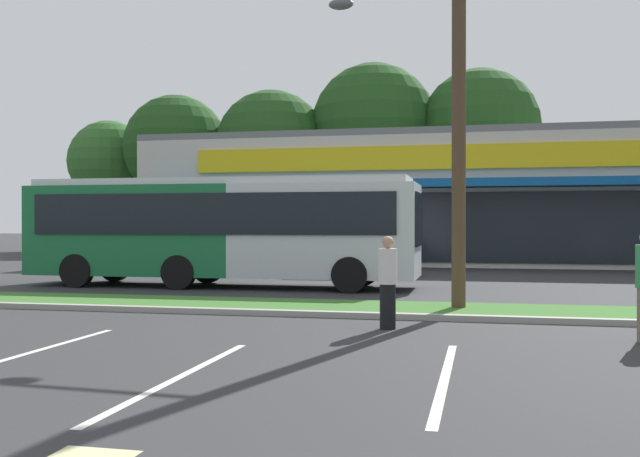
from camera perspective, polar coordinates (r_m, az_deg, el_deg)
grass_median at (r=16.26m, az=0.10°, el=-6.14°), size 56.00×2.20×0.12m
curb_lip at (r=15.08m, az=-0.91°, el=-6.66°), size 56.00×0.24×0.12m
parking_stripe_0 at (r=11.71m, az=-21.84°, el=-9.02°), size 0.12×4.80×0.01m
parking_stripe_1 at (r=9.45m, az=-10.85°, el=-11.26°), size 0.12×4.80×0.01m
parking_stripe_2 at (r=9.37m, az=9.71°, el=-11.36°), size 0.12×4.80×0.01m
storefront_building at (r=37.74m, az=12.22°, el=2.14°), size 31.51×13.25×6.11m
tree_far_left at (r=55.11m, az=-16.12°, el=5.05°), size 5.87×5.87×9.34m
tree_left at (r=51.53m, az=-11.18°, el=6.22°), size 7.15×7.15×10.73m
tree_mid_left at (r=49.57m, az=-3.79°, el=6.36°), size 7.60×7.60×10.86m
tree_mid at (r=49.11m, az=4.22°, el=8.00°), size 8.25×8.25×12.54m
tree_mid_right at (r=48.58m, az=12.37°, el=7.59°), size 7.75×7.75×11.88m
utility_pole at (r=16.24m, az=10.24°, el=11.99°), size 3.03×2.40×9.66m
city_bus at (r=22.25m, az=-7.68°, el=0.02°), size 11.89×2.74×3.25m
car_1 at (r=26.74m, az=1.81°, el=-2.09°), size 4.35×1.89×1.44m
pedestrian_by_pole at (r=13.31m, az=5.31°, el=-4.20°), size 0.34×0.34×1.68m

